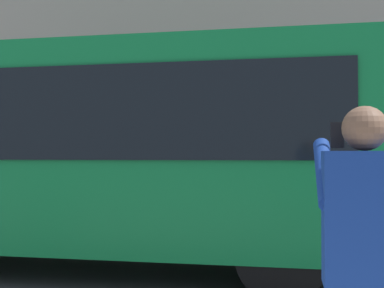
% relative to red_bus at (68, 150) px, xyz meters
% --- Properties ---
extents(ground_plane, '(60.00, 60.00, 0.00)m').
position_rel_red_bus_xyz_m(ground_plane, '(-2.80, -0.38, -1.68)').
color(ground_plane, '#38383A').
extents(red_bus, '(9.05, 2.54, 3.08)m').
position_rel_red_bus_xyz_m(red_bus, '(0.00, 0.00, 0.00)').
color(red_bus, '#0F7238').
rests_on(red_bus, ground_plane).
extents(pedestrian_photographer, '(0.53, 0.52, 1.70)m').
position_rel_red_bus_xyz_m(pedestrian_photographer, '(-3.46, 4.13, -0.54)').
color(pedestrian_photographer, '#1E2347').
rests_on(pedestrian_photographer, sidewalk_curb).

